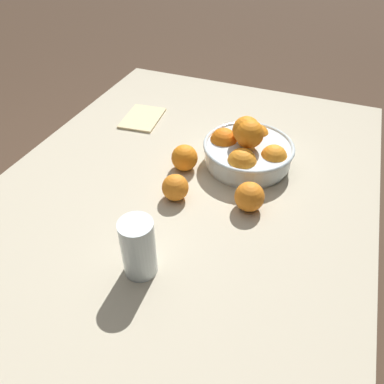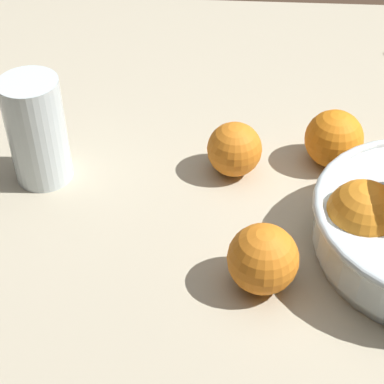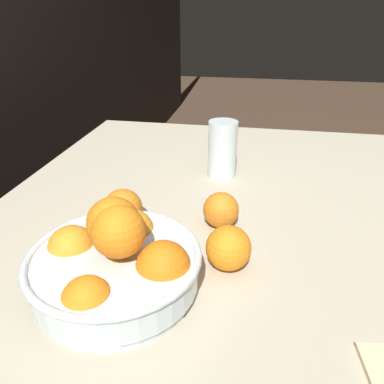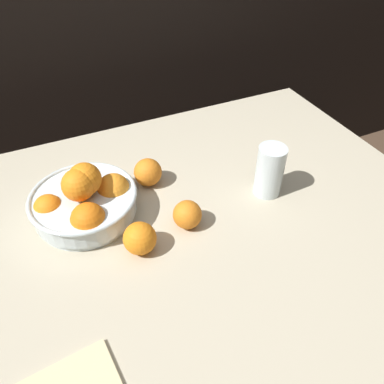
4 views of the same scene
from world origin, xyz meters
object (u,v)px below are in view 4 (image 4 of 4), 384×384
object	(u,v)px
fruit_bowl	(85,200)
juice_glass	(269,173)
orange_loose_near_bowl	(187,214)
orange_loose_front	(147,172)
orange_loose_aside	(140,238)

from	to	relation	value
fruit_bowl	juice_glass	size ratio (longest dim) A/B	1.85
fruit_bowl	juice_glass	bearing A→B (deg)	-13.51
juice_glass	fruit_bowl	bearing A→B (deg)	166.49
orange_loose_near_bowl	orange_loose_front	size ratio (longest dim) A/B	0.93
orange_loose_front	juice_glass	bearing A→B (deg)	-30.54
juice_glass	orange_loose_front	size ratio (longest dim) A/B	1.85
juice_glass	orange_loose_near_bowl	size ratio (longest dim) A/B	2.00
juice_glass	orange_loose_aside	bearing A→B (deg)	-172.12
orange_loose_front	orange_loose_aside	size ratio (longest dim) A/B	1.00
fruit_bowl	orange_loose_front	bearing A→B (deg)	17.32
juice_glass	orange_loose_front	xyz separation A→B (m)	(-0.29, 0.17, -0.03)
orange_loose_aside	juice_glass	bearing A→B (deg)	7.88
juice_glass	orange_loose_front	bearing A→B (deg)	149.46
orange_loose_near_bowl	fruit_bowl	bearing A→B (deg)	148.35
fruit_bowl	orange_loose_near_bowl	world-z (taller)	fruit_bowl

